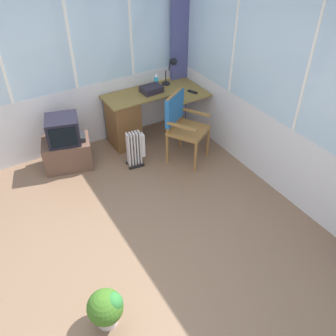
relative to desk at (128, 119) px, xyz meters
name	(u,v)px	position (x,y,z in m)	size (l,w,h in m)	color
ground	(128,263)	(-1.04, -2.06, -0.44)	(5.37, 5.70, 0.06)	#806149
north_window_panel	(39,63)	(-1.04, 0.32, 0.97)	(4.37, 0.07, 2.77)	silver
east_window_panel	(304,95)	(1.17, -2.06, 0.97)	(0.07, 4.70, 2.77)	silver
curtain_corner	(181,41)	(1.04, 0.19, 0.92)	(0.34, 0.07, 2.67)	#4A4C82
desk	(128,119)	(0.00, 0.00, 0.00)	(1.44, 0.82, 0.76)	olive
desk_lamp	(172,67)	(0.80, 0.06, 0.61)	(0.24, 0.21, 0.41)	black
tv_remote	(192,92)	(0.91, -0.35, 0.35)	(0.04, 0.15, 0.02)	black
spray_bottle	(156,80)	(0.56, 0.11, 0.45)	(0.06, 0.06, 0.22)	#36B9D8
paper_tray	(151,89)	(0.40, -0.02, 0.39)	(0.30, 0.23, 0.09)	#29222D
wooden_armchair	(180,119)	(0.47, -0.71, 0.21)	(0.66, 0.66, 1.00)	olive
tv_on_stand	(66,145)	(-1.00, -0.10, -0.07)	(0.74, 0.60, 0.78)	brown
space_heater	(136,149)	(-0.17, -0.58, -0.14)	(0.28, 0.20, 0.54)	silver
potted_plant	(106,308)	(-1.49, -2.58, -0.18)	(0.33, 0.33, 0.41)	silver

